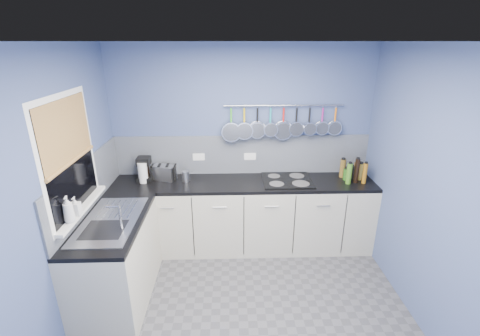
{
  "coord_description": "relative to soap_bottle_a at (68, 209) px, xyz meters",
  "views": [
    {
      "loc": [
        -0.15,
        -2.53,
        2.5
      ],
      "look_at": [
        -0.05,
        0.75,
        1.25
      ],
      "focal_mm": 24.98,
      "sensor_mm": 36.0,
      "label": 1
    }
  ],
  "objects": [
    {
      "name": "floor",
      "position": [
        1.53,
        -0.02,
        -1.18
      ],
      "size": [
        3.2,
        3.0,
        0.02
      ],
      "primitive_type": "cube",
      "color": "#47474C",
      "rests_on": "ground"
    },
    {
      "name": "ceiling",
      "position": [
        1.53,
        -0.02,
        1.34
      ],
      "size": [
        3.2,
        3.0,
        0.02
      ],
      "primitive_type": "cube",
      "color": "white",
      "rests_on": "ground"
    },
    {
      "name": "wall_back",
      "position": [
        1.53,
        1.49,
        0.08
      ],
      "size": [
        3.2,
        0.02,
        2.5
      ],
      "primitive_type": "cube",
      "color": "#3F4F7D",
      "rests_on": "ground"
    },
    {
      "name": "wall_left",
      "position": [
        -0.08,
        -0.02,
        0.08
      ],
      "size": [
        0.02,
        3.0,
        2.5
      ],
      "primitive_type": "cube",
      "color": "#3F4F7D",
      "rests_on": "ground"
    },
    {
      "name": "wall_right",
      "position": [
        3.14,
        -0.02,
        0.08
      ],
      "size": [
        0.02,
        3.0,
        2.5
      ],
      "primitive_type": "cube",
      "color": "#3F4F7D",
      "rests_on": "ground"
    },
    {
      "name": "backsplash_back",
      "position": [
        1.53,
        1.46,
        -0.02
      ],
      "size": [
        3.2,
        0.02,
        0.5
      ],
      "primitive_type": "cube",
      "color": "gray",
      "rests_on": "wall_back"
    },
    {
      "name": "backsplash_left",
      "position": [
        -0.06,
        0.58,
        -0.02
      ],
      "size": [
        0.02,
        1.8,
        0.5
      ],
      "primitive_type": "cube",
      "color": "gray",
      "rests_on": "wall_left"
    },
    {
      "name": "cabinet_run_back",
      "position": [
        1.53,
        1.18,
        -0.74
      ],
      "size": [
        3.2,
        0.6,
        0.86
      ],
      "primitive_type": "cube",
      "color": "#BAB49F",
      "rests_on": "ground"
    },
    {
      "name": "worktop_back",
      "position": [
        1.53,
        1.18,
        -0.29
      ],
      "size": [
        3.2,
        0.6,
        0.04
      ],
      "primitive_type": "cube",
      "color": "black",
      "rests_on": "cabinet_run_back"
    },
    {
      "name": "cabinet_run_left",
      "position": [
        0.23,
        0.28,
        -0.74
      ],
      "size": [
        0.6,
        1.2,
        0.86
      ],
      "primitive_type": "cube",
      "color": "#BAB49F",
      "rests_on": "ground"
    },
    {
      "name": "worktop_left",
      "position": [
        0.23,
        0.28,
        -0.29
      ],
      "size": [
        0.6,
        1.2,
        0.04
      ],
      "primitive_type": "cube",
      "color": "black",
      "rests_on": "cabinet_run_left"
    },
    {
      "name": "window_frame",
      "position": [
        -0.05,
        0.28,
        0.38
      ],
      "size": [
        0.01,
        1.0,
        1.1
      ],
      "primitive_type": "cube",
      "color": "white",
      "rests_on": "wall_left"
    },
    {
      "name": "window_glass",
      "position": [
        -0.04,
        0.28,
        0.38
      ],
      "size": [
        0.01,
        0.9,
        1.0
      ],
      "primitive_type": "cube",
      "color": "black",
      "rests_on": "wall_left"
    },
    {
      "name": "bamboo_blind",
      "position": [
        -0.03,
        0.28,
        0.61
      ],
      "size": [
        0.01,
        0.9,
        0.55
      ],
      "primitive_type": "cube",
      "color": "#9E8048",
      "rests_on": "wall_left"
    },
    {
      "name": "window_sill",
      "position": [
        -0.02,
        0.28,
        -0.13
      ],
      "size": [
        0.1,
        0.98,
        0.03
      ],
      "primitive_type": "cube",
      "color": "white",
      "rests_on": "wall_left"
    },
    {
      "name": "sink_unit",
      "position": [
        0.23,
        0.28,
        -0.27
      ],
      "size": [
        0.5,
        0.95,
        0.01
      ],
      "primitive_type": "cube",
      "color": "silver",
      "rests_on": "worktop_left"
    },
    {
      "name": "mixer_tap",
      "position": [
        0.39,
        0.1,
        -0.14
      ],
      "size": [
        0.12,
        0.08,
        0.26
      ],
      "primitive_type": null,
      "color": "silver",
      "rests_on": "worktop_left"
    },
    {
      "name": "socket_left",
      "position": [
        0.98,
        1.45,
        -0.04
      ],
      "size": [
        0.15,
        0.01,
        0.09
      ],
      "primitive_type": "cube",
      "color": "white",
      "rests_on": "backsplash_back"
    },
    {
      "name": "socket_right",
      "position": [
        1.63,
        1.45,
        -0.04
      ],
      "size": [
        0.15,
        0.01,
        0.09
      ],
      "primitive_type": "cube",
      "color": "white",
      "rests_on": "backsplash_back"
    },
    {
      "name": "pot_rail",
      "position": [
        2.03,
        1.43,
        0.61
      ],
      "size": [
        1.45,
        0.02,
        0.02
      ],
      "primitive_type": "cylinder",
      "rotation": [
        0.0,
        1.57,
        0.0
      ],
      "color": "silver",
      "rests_on": "wall_back"
    },
    {
      "name": "soap_bottle_a",
      "position": [
        0.0,
        0.0,
        0.0
      ],
      "size": [
        0.11,
        0.11,
        0.24
      ],
      "primitive_type": "imported",
      "rotation": [
        0.0,
        0.0,
        0.21
      ],
      "color": "white",
      "rests_on": "window_sill"
    },
    {
      "name": "soap_bottle_b",
      "position": [
        0.0,
        0.13,
        -0.03
      ],
      "size": [
        0.08,
        0.08,
        0.17
      ],
      "primitive_type": "imported",
      "rotation": [
        0.0,
        0.0,
        0.02
      ],
      "color": "white",
      "rests_on": "window_sill"
    },
    {
      "name": "paper_towel",
      "position": [
        0.33,
        1.2,
        -0.15
      ],
      "size": [
        0.13,
        0.13,
        0.25
      ],
      "primitive_type": "cylinder",
      "rotation": [
        0.0,
        0.0,
        0.2
      ],
      "color": "white",
      "rests_on": "worktop_back"
    },
    {
      "name": "coffee_maker",
      "position": [
        0.33,
        1.26,
        -0.12
      ],
      "size": [
        0.17,
        0.19,
        0.29
      ],
      "primitive_type": null,
      "rotation": [
        0.0,
        0.0,
        0.01
      ],
      "color": "black",
      "rests_on": "worktop_back"
    },
    {
      "name": "toaster",
      "position": [
        0.56,
        1.29,
        -0.18
      ],
      "size": [
        0.31,
        0.24,
        0.18
      ],
      "primitive_type": "cube",
      "rotation": [
        0.0,
        0.0,
        -0.34
      ],
      "color": "silver",
      "rests_on": "worktop_back"
    },
    {
      "name": "canister",
      "position": [
        0.83,
        1.22,
        -0.21
      ],
      "size": [
        0.1,
        0.1,
        0.13
      ],
      "primitive_type": "cylinder",
      "rotation": [
        0.0,
        0.0,
        -0.18
      ],
      "color": "silver",
      "rests_on": "worktop_back"
    },
    {
      "name": "hob",
      "position": [
        2.07,
        1.19,
        -0.26
      ],
      "size": [
        0.6,
        0.52,
        0.01
      ],
      "primitive_type": "cube",
      "color": "black",
      "rests_on": "worktop_back"
    },
    {
      "name": "pan_0",
      "position": [
        1.4,
        1.42,
        0.39
      ],
      "size": [
        0.24,
        0.08,
        0.43
      ],
      "primitive_type": null,
      "color": "silver",
      "rests_on": "pot_rail"
    },
    {
      "name": "pan_1",
      "position": [
        1.55,
        1.42,
        0.41
      ],
      "size": [
        0.21,
        0.08,
        0.4
      ],
      "primitive_type": null,
      "color": "silver",
      "rests_on": "pot_rail"
    },
    {
      "name": "pan_2",
      "position": [
        1.71,
        1.42,
        0.41
      ],
      "size": [
        0.21,
        0.07,
        0.4
      ],
      "primitive_type": null,
      "color": "silver",
      "rests_on": "pot_rail"
    },
    {
      "name": "pan_3",
      "position": [
        1.87,
        1.42,
        0.43
      ],
      "size": [
        0.17,
        0.11,
        0.36
      ],
      "primitive_type": null,
      "color": "silver",
      "rests_on": "pot_rail"
    },
    {
      "name": "pan_4",
      "position": [
        2.03,
        1.42,
        0.4
      ],
      "size": [
        0.23,
        0.06,
        0.42
      ],
      "primitive_type": null,
      "color": "silver",
      "rests_on": "pot_rail"
    },
    {
      "name": "pan_5",
      "position": [
        2.19,
        1.42,
        0.42
      ],
      "size": [
        0.18,
        0.07,
        0.37
      ],
      "primitive_type": null,
      "color": "silver",
      "rests_on": "pot_rail"
    },
    {
      "name": "pan_6",
      "position": [
        2.35,
        1.42,
        0.44
      ],
      "size": [
        0.16,
        0.11,
        0.35
      ],
      "primitive_type": null,
      "color": "silver",
      "rests_on": "pot_rail"
    },
    {
      "name": "pan_7",
      "position": [
        2.51,
        1.42,
        0.43
      ],
      "size": [
        0.17,
        0.07,
        0.36
      ],
      "primitive_type": null,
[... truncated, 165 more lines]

